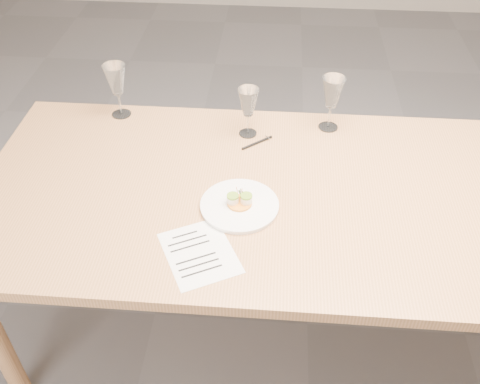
# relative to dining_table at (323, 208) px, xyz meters

# --- Properties ---
(ground) EXTENTS (7.00, 7.00, 0.00)m
(ground) POSITION_rel_dining_table_xyz_m (0.00, 0.00, -0.68)
(ground) COLOR slate
(ground) RESTS_ON ground
(dining_table) EXTENTS (2.40, 1.00, 0.75)m
(dining_table) POSITION_rel_dining_table_xyz_m (0.00, 0.00, 0.00)
(dining_table) COLOR tan
(dining_table) RESTS_ON ground
(dinner_plate) EXTENTS (0.26, 0.26, 0.07)m
(dinner_plate) POSITION_rel_dining_table_xyz_m (-0.29, -0.10, 0.08)
(dinner_plate) COLOR white
(dinner_plate) RESTS_ON dining_table
(recipe_sheet) EXTENTS (0.29, 0.31, 0.00)m
(recipe_sheet) POSITION_rel_dining_table_xyz_m (-0.39, -0.31, 0.07)
(recipe_sheet) COLOR white
(recipe_sheet) RESTS_ON dining_table
(ballpoint_pen) EXTENTS (0.11, 0.10, 0.01)m
(ballpoint_pen) POSITION_rel_dining_table_xyz_m (-0.25, 0.27, 0.07)
(ballpoint_pen) COLOR black
(ballpoint_pen) RESTS_ON dining_table
(wine_glass_0) EXTENTS (0.09, 0.09, 0.22)m
(wine_glass_0) POSITION_rel_dining_table_xyz_m (-0.81, 0.43, 0.22)
(wine_glass_0) COLOR white
(wine_glass_0) RESTS_ON dining_table
(wine_glass_1) EXTENTS (0.08, 0.08, 0.20)m
(wine_glass_1) POSITION_rel_dining_table_xyz_m (-0.29, 0.33, 0.21)
(wine_glass_1) COLOR white
(wine_glass_1) RESTS_ON dining_table
(wine_glass_2) EXTENTS (0.09, 0.09, 0.22)m
(wine_glass_2) POSITION_rel_dining_table_xyz_m (0.03, 0.40, 0.22)
(wine_glass_2) COLOR white
(wine_glass_2) RESTS_ON dining_table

